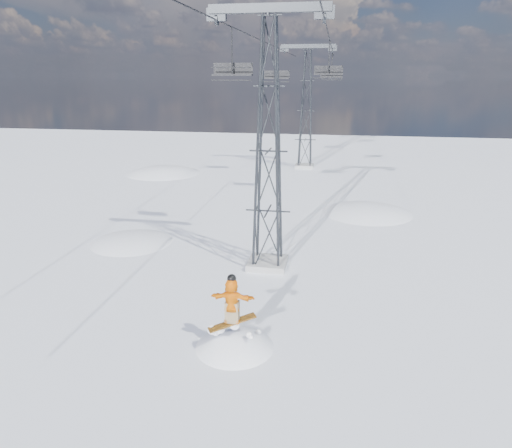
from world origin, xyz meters
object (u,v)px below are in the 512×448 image
object	(u,v)px
snowboarder_jump	(235,388)
lift_tower_far	(306,111)
lift_tower_near	(268,152)
lift_chair_near	(233,70)

from	to	relation	value
snowboarder_jump	lift_tower_far	bearing A→B (deg)	89.86
lift_tower_near	lift_tower_far	bearing A→B (deg)	90.00
lift_tower_far	lift_chair_near	bearing A→B (deg)	-95.67
lift_tower_far	snowboarder_jump	size ratio (longest dim) A/B	1.70
lift_tower_far	lift_chair_near	distance (m)	22.52
lift_tower_far	snowboarder_jump	world-z (taller)	lift_tower_far
snowboarder_jump	lift_chair_near	xyz separation A→B (m)	(-2.12, 9.81, 10.55)
snowboarder_jump	lift_tower_near	bearing A→B (deg)	89.34
snowboarder_jump	lift_chair_near	bearing A→B (deg)	102.20
lift_chair_near	snowboarder_jump	bearing A→B (deg)	-77.80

